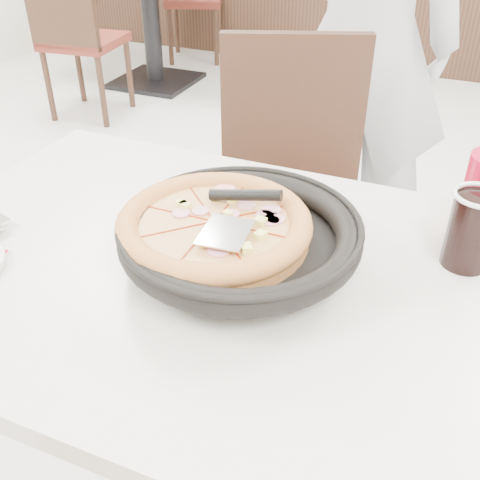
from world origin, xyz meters
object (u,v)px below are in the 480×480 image
at_px(chair_far, 291,219).
at_px(bg_chair_left_near, 84,37).
at_px(pizza_pan, 240,244).
at_px(diner_person, 364,43).
at_px(cola_glass, 471,232).
at_px(main_table, 226,409).
at_px(pizza, 214,232).
at_px(bg_table_left, 152,29).

xyz_separation_m(chair_far, bg_chair_left_near, (-1.80, 1.49, 0.00)).
distance_m(pizza_pan, diner_person, 1.15).
bearing_deg(cola_glass, bg_chair_left_near, 139.06).
distance_m(pizza_pan, cola_glass, 0.39).
relative_size(chair_far, cola_glass, 7.31).
height_order(chair_far, bg_chair_left_near, same).
distance_m(main_table, pizza_pan, 0.42).
bearing_deg(chair_far, diner_person, -115.53).
height_order(main_table, pizza, pizza).
relative_size(cola_glass, bg_table_left, 0.11).
distance_m(chair_far, bg_table_left, 2.78).
bearing_deg(chair_far, pizza_pan, 78.53).
xyz_separation_m(main_table, pizza, (-0.02, 0.01, 0.44)).
distance_m(chair_far, diner_person, 0.66).
height_order(chair_far, diner_person, diner_person).
bearing_deg(diner_person, bg_table_left, -50.59).
bearing_deg(cola_glass, bg_table_left, 129.72).
relative_size(pizza, cola_glass, 2.47).
relative_size(chair_far, pizza, 2.96).
relative_size(chair_far, bg_chair_left_near, 1.00).
relative_size(cola_glass, bg_chair_left_near, 0.14).
bearing_deg(pizza, cola_glass, 21.81).
xyz_separation_m(cola_glass, diner_person, (-0.40, 1.00, 0.03)).
height_order(cola_glass, bg_chair_left_near, bg_chair_left_near).
xyz_separation_m(chair_far, bg_table_left, (-1.74, 2.18, -0.10)).
height_order(pizza, bg_table_left, pizza).
relative_size(main_table, diner_person, 0.71).
xyz_separation_m(pizza, bg_table_left, (-1.79, 2.79, -0.44)).
bearing_deg(pizza_pan, pizza, -168.67).
height_order(pizza_pan, bg_table_left, pizza_pan).
bearing_deg(bg_table_left, cola_glass, -50.28).
relative_size(pizza_pan, diner_person, 0.21).
bearing_deg(pizza, pizza_pan, 11.33).
relative_size(diner_person, bg_chair_left_near, 1.79).
xyz_separation_m(main_table, diner_person, (-0.02, 1.16, 0.47)).
xyz_separation_m(pizza, cola_glass, (0.40, 0.16, 0.00)).
bearing_deg(pizza, diner_person, 90.11).
xyz_separation_m(pizza_pan, cola_glass, (0.36, 0.15, 0.02)).
relative_size(chair_far, pizza_pan, 2.67).
xyz_separation_m(main_table, bg_chair_left_near, (-1.86, 2.11, 0.10)).
bearing_deg(pizza_pan, diner_person, 92.26).
height_order(chair_far, bg_table_left, chair_far).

